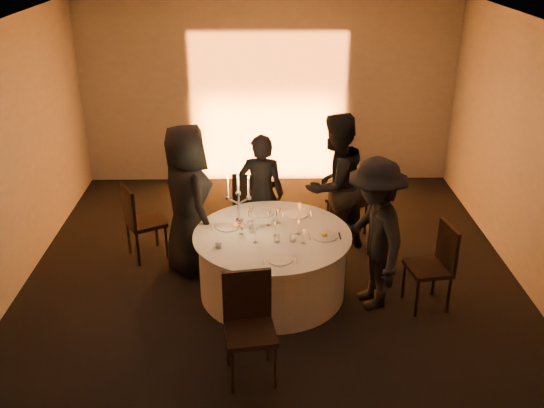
{
  "coord_description": "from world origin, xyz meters",
  "views": [
    {
      "loc": [
        -0.11,
        -6.07,
        3.95
      ],
      "look_at": [
        0.0,
        0.2,
        1.05
      ],
      "focal_mm": 40.0,
      "sensor_mm": 36.0,
      "label": 1
    }
  ],
  "objects_px": {
    "guest_left": "(187,200)",
    "coffee_cup": "(219,244)",
    "banquet_table": "(272,263)",
    "chair_right": "(436,261)",
    "chair_left": "(139,218)",
    "guest_right": "(374,235)",
    "chair_back_left": "(251,203)",
    "guest_back_left": "(261,194)",
    "chair_front": "(249,319)",
    "guest_back_right": "(335,185)",
    "chair_back_right": "(352,198)",
    "candelabra": "(239,207)"
  },
  "relations": [
    {
      "from": "chair_left",
      "to": "chair_back_left",
      "type": "relative_size",
      "value": 0.99
    },
    {
      "from": "guest_left",
      "to": "guest_back_right",
      "type": "height_order",
      "value": "same"
    },
    {
      "from": "guest_back_right",
      "to": "candelabra",
      "type": "xyz_separation_m",
      "value": [
        -1.19,
        -0.81,
        0.07
      ]
    },
    {
      "from": "banquet_table",
      "to": "chair_right",
      "type": "height_order",
      "value": "chair_right"
    },
    {
      "from": "guest_back_right",
      "to": "candelabra",
      "type": "distance_m",
      "value": 1.44
    },
    {
      "from": "banquet_table",
      "to": "guest_back_right",
      "type": "distance_m",
      "value": 1.4
    },
    {
      "from": "guest_right",
      "to": "coffee_cup",
      "type": "height_order",
      "value": "guest_right"
    },
    {
      "from": "chair_right",
      "to": "guest_back_left",
      "type": "bearing_deg",
      "value": -134.95
    },
    {
      "from": "banquet_table",
      "to": "candelabra",
      "type": "bearing_deg",
      "value": 152.57
    },
    {
      "from": "chair_front",
      "to": "guest_left",
      "type": "bearing_deg",
      "value": 102.56
    },
    {
      "from": "chair_back_right",
      "to": "chair_right",
      "type": "distance_m",
      "value": 1.85
    },
    {
      "from": "chair_back_right",
      "to": "guest_back_right",
      "type": "bearing_deg",
      "value": 18.92
    },
    {
      "from": "chair_front",
      "to": "guest_left",
      "type": "relative_size",
      "value": 0.56
    },
    {
      "from": "chair_left",
      "to": "chair_back_left",
      "type": "height_order",
      "value": "chair_back_left"
    },
    {
      "from": "chair_back_left",
      "to": "guest_left",
      "type": "xyz_separation_m",
      "value": [
        -0.76,
        -0.69,
        0.36
      ]
    },
    {
      "from": "chair_left",
      "to": "guest_right",
      "type": "xyz_separation_m",
      "value": [
        2.78,
        -1.09,
        0.31
      ]
    },
    {
      "from": "chair_left",
      "to": "guest_right",
      "type": "relative_size",
      "value": 0.57
    },
    {
      "from": "guest_back_left",
      "to": "coffee_cup",
      "type": "bearing_deg",
      "value": 77.26
    },
    {
      "from": "chair_back_left",
      "to": "chair_back_right",
      "type": "relative_size",
      "value": 1.04
    },
    {
      "from": "guest_left",
      "to": "guest_back_left",
      "type": "xyz_separation_m",
      "value": [
        0.89,
        0.48,
        -0.14
      ]
    },
    {
      "from": "guest_left",
      "to": "coffee_cup",
      "type": "height_order",
      "value": "guest_left"
    },
    {
      "from": "guest_left",
      "to": "guest_back_left",
      "type": "relative_size",
      "value": 1.17
    },
    {
      "from": "chair_right",
      "to": "guest_right",
      "type": "height_order",
      "value": "guest_right"
    },
    {
      "from": "chair_back_left",
      "to": "guest_back_left",
      "type": "height_order",
      "value": "guest_back_left"
    },
    {
      "from": "banquet_table",
      "to": "guest_back_left",
      "type": "distance_m",
      "value": 1.13
    },
    {
      "from": "chair_right",
      "to": "chair_front",
      "type": "xyz_separation_m",
      "value": [
        -2.05,
        -1.09,
        0.03
      ]
    },
    {
      "from": "guest_back_right",
      "to": "candelabra",
      "type": "relative_size",
      "value": 2.69
    },
    {
      "from": "guest_back_right",
      "to": "coffee_cup",
      "type": "height_order",
      "value": "guest_back_right"
    },
    {
      "from": "chair_back_right",
      "to": "guest_back_right",
      "type": "height_order",
      "value": "guest_back_right"
    },
    {
      "from": "chair_back_left",
      "to": "guest_back_right",
      "type": "bearing_deg",
      "value": 176.9
    },
    {
      "from": "banquet_table",
      "to": "guest_left",
      "type": "distance_m",
      "value": 1.29
    },
    {
      "from": "chair_back_left",
      "to": "coffee_cup",
      "type": "xyz_separation_m",
      "value": [
        -0.33,
        -1.54,
        0.22
      ]
    },
    {
      "from": "guest_left",
      "to": "guest_right",
      "type": "distance_m",
      "value": 2.27
    },
    {
      "from": "chair_left",
      "to": "banquet_table",
      "type": "bearing_deg",
      "value": -145.76
    },
    {
      "from": "guest_back_left",
      "to": "guest_back_right",
      "type": "xyz_separation_m",
      "value": [
        0.93,
        -0.04,
        0.14
      ]
    },
    {
      "from": "guest_back_left",
      "to": "candelabra",
      "type": "bearing_deg",
      "value": 79.47
    },
    {
      "from": "chair_left",
      "to": "chair_right",
      "type": "xyz_separation_m",
      "value": [
        3.49,
        -1.14,
        -0.01
      ]
    },
    {
      "from": "chair_back_left",
      "to": "chair_left",
      "type": "bearing_deg",
      "value": 26.14
    },
    {
      "from": "chair_left",
      "to": "chair_back_left",
      "type": "xyz_separation_m",
      "value": [
        1.42,
        0.41,
        0.01
      ]
    },
    {
      "from": "guest_back_left",
      "to": "candelabra",
      "type": "relative_size",
      "value": 2.3
    },
    {
      "from": "chair_back_right",
      "to": "candelabra",
      "type": "height_order",
      "value": "candelabra"
    },
    {
      "from": "guest_right",
      "to": "coffee_cup",
      "type": "xyz_separation_m",
      "value": [
        -1.69,
        -0.05,
        -0.08
      ]
    },
    {
      "from": "guest_right",
      "to": "coffee_cup",
      "type": "distance_m",
      "value": 1.7
    },
    {
      "from": "chair_front",
      "to": "candelabra",
      "type": "height_order",
      "value": "candelabra"
    },
    {
      "from": "chair_front",
      "to": "chair_back_left",
      "type": "bearing_deg",
      "value": 81.38
    },
    {
      "from": "chair_left",
      "to": "guest_back_right",
      "type": "distance_m",
      "value": 2.52
    },
    {
      "from": "guest_back_left",
      "to": "coffee_cup",
      "type": "xyz_separation_m",
      "value": [
        -0.47,
        -1.33,
        -0.0
      ]
    },
    {
      "from": "chair_back_left",
      "to": "chair_front",
      "type": "height_order",
      "value": "chair_front"
    },
    {
      "from": "banquet_table",
      "to": "guest_right",
      "type": "xyz_separation_m",
      "value": [
        1.11,
        -0.24,
        0.49
      ]
    },
    {
      "from": "chair_right",
      "to": "guest_right",
      "type": "bearing_deg",
      "value": -104.47
    }
  ]
}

